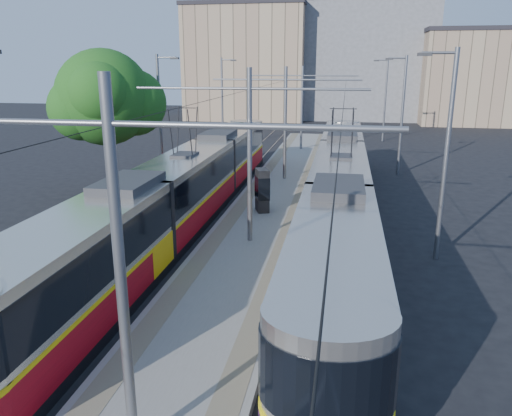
# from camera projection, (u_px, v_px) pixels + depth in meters

# --- Properties ---
(ground) EXTENTS (160.00, 160.00, 0.00)m
(ground) POSITION_uv_depth(u_px,v_px,m) (195.00, 349.00, 13.48)
(ground) COLOR black
(ground) RESTS_ON ground
(platform) EXTENTS (4.00, 50.00, 0.30)m
(platform) POSITION_uv_depth(u_px,v_px,m) (278.00, 192.00, 29.53)
(platform) COLOR gray
(platform) RESTS_ON ground
(tactile_strip_left) EXTENTS (0.70, 50.00, 0.01)m
(tactile_strip_left) POSITION_uv_depth(u_px,v_px,m) (254.00, 188.00, 29.73)
(tactile_strip_left) COLOR gray
(tactile_strip_left) RESTS_ON platform
(tactile_strip_right) EXTENTS (0.70, 50.00, 0.01)m
(tactile_strip_right) POSITION_uv_depth(u_px,v_px,m) (303.00, 190.00, 29.24)
(tactile_strip_right) COLOR gray
(tactile_strip_right) RESTS_ON platform
(rails) EXTENTS (8.71, 70.00, 0.03)m
(rails) POSITION_uv_depth(u_px,v_px,m) (278.00, 194.00, 29.56)
(rails) COLOR gray
(rails) RESTS_ON ground
(track_arrow) EXTENTS (1.20, 5.00, 0.01)m
(track_arrow) POSITION_uv_depth(u_px,v_px,m) (3.00, 405.00, 11.25)
(track_arrow) COLOR silver
(track_arrow) RESTS_ON ground
(tram_left) EXTENTS (2.43, 31.80, 5.50)m
(tram_left) POSITION_uv_depth(u_px,v_px,m) (186.00, 189.00, 23.73)
(tram_left) COLOR black
(tram_left) RESTS_ON ground
(tram_right) EXTENTS (2.43, 32.23, 5.50)m
(tram_right) POSITION_uv_depth(u_px,v_px,m) (340.00, 188.00, 23.23)
(tram_right) COLOR black
(tram_right) RESTS_ON ground
(catenary) EXTENTS (9.20, 70.00, 7.00)m
(catenary) POSITION_uv_depth(u_px,v_px,m) (272.00, 123.00, 25.62)
(catenary) COLOR slate
(catenary) RESTS_ON platform
(street_lamps) EXTENTS (15.18, 38.22, 8.00)m
(street_lamps) POSITION_uv_depth(u_px,v_px,m) (287.00, 116.00, 32.19)
(street_lamps) COLOR slate
(street_lamps) RESTS_ON ground
(shelter) EXTENTS (0.90, 1.12, 2.15)m
(shelter) POSITION_uv_depth(u_px,v_px,m) (262.00, 189.00, 24.79)
(shelter) COLOR black
(shelter) RESTS_ON platform
(tree) EXTENTS (5.68, 5.25, 8.26)m
(tree) POSITION_uv_depth(u_px,v_px,m) (112.00, 99.00, 27.10)
(tree) COLOR #382314
(tree) RESTS_ON ground
(building_left) EXTENTS (16.32, 12.24, 15.22)m
(building_left) POSITION_uv_depth(u_px,v_px,m) (249.00, 63.00, 69.82)
(building_left) COLOR tan
(building_left) RESTS_ON ground
(building_centre) EXTENTS (18.36, 14.28, 15.85)m
(building_centre) POSITION_uv_depth(u_px,v_px,m) (364.00, 61.00, 70.83)
(building_centre) COLOR gray
(building_centre) RESTS_ON ground
(building_right) EXTENTS (14.28, 10.20, 11.72)m
(building_right) POSITION_uv_depth(u_px,v_px,m) (477.00, 77.00, 63.38)
(building_right) COLOR tan
(building_right) RESTS_ON ground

